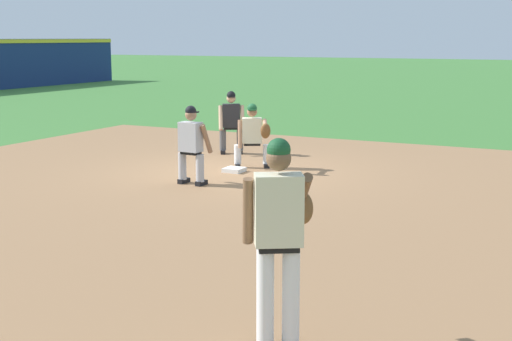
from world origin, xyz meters
TOP-DOWN VIEW (x-y plane):
  - ground_plane at (0.00, 0.00)m, footprint 160.00×160.00m
  - infield_dirt_patch at (-3.59, -2.15)m, footprint 18.00×18.00m
  - first_base_bag at (0.00, 0.00)m, footprint 0.38×0.38m
  - baseball at (-3.89, -2.47)m, footprint 0.07×0.07m
  - pitcher at (-7.13, -4.29)m, footprint 0.84×0.58m
  - first_baseman at (0.56, -0.14)m, footprint 0.83×1.01m
  - baserunner at (-1.44, 0.11)m, footprint 0.47×0.61m
  - umpire at (2.01, 1.16)m, footprint 0.62×0.68m

SIDE VIEW (x-z plane):
  - ground_plane at x=0.00m, z-range 0.00..0.00m
  - infield_dirt_patch at x=-3.59m, z-range 0.00..0.01m
  - baseball at x=-3.89m, z-range 0.00..0.07m
  - first_base_bag at x=0.00m, z-range 0.00..0.09m
  - first_baseman at x=0.56m, z-range 0.06..1.40m
  - baserunner at x=-1.44m, z-range 0.06..1.52m
  - umpire at x=2.01m, z-range 0.06..1.52m
  - pitcher at x=-7.13m, z-range 0.13..1.99m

